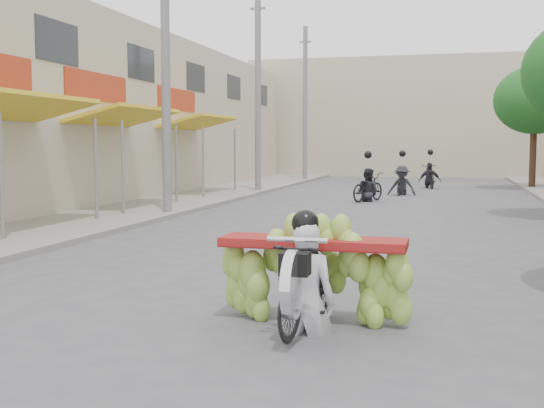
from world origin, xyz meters
The scene contains 12 objects.
ground centered at (0.00, 0.00, 0.00)m, with size 120.00×120.00×0.00m, color #515155.
sidewalk_left centered at (-7.00, 15.00, 0.06)m, with size 4.00×60.00×0.12m, color gray.
shophouse_row_left centered at (-11.98, 13.98, 3.00)m, with size 9.77×40.00×6.00m.
far_building centered at (0.00, 38.00, 3.50)m, with size 20.00×6.00×7.00m, color #B9AE92.
utility_pole_mid centered at (-5.40, 12.00, 4.03)m, with size 0.60×0.24×8.00m.
utility_pole_far centered at (-5.40, 21.00, 4.03)m, with size 0.60×0.24×8.00m.
utility_pole_back centered at (-5.40, 30.00, 4.03)m, with size 0.60×0.24×8.00m.
street_tree_far centered at (5.40, 26.00, 3.78)m, with size 3.40×3.40×5.25m.
banana_motorbike centered at (0.57, 1.93, 0.71)m, with size 2.20×1.84×2.15m.
bg_motorbike_a centered at (-0.70, 17.99, 0.73)m, with size 1.28×1.85×1.95m.
bg_motorbike_b centered at (0.23, 21.15, 0.87)m, with size 1.13×1.58×1.95m.
bg_motorbike_c centered at (1.13, 25.68, 0.77)m, with size 1.05×1.86×1.95m.
Camera 1 is at (1.99, -5.04, 1.95)m, focal length 45.00 mm.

